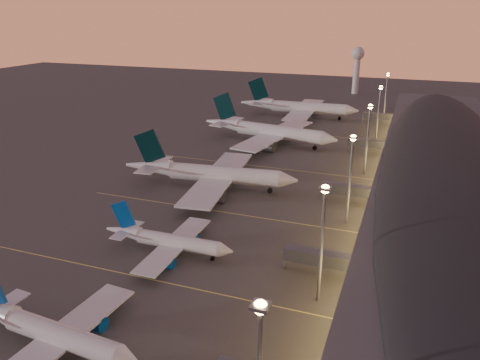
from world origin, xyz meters
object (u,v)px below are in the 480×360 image
at_px(airliner_wide_near, 209,174).
at_px(radar_tower, 357,62).
at_px(airliner_narrow_north, 167,241).
at_px(airliner_wide_mid, 268,131).
at_px(airliner_wide_far, 298,107).
at_px(airliner_narrow_south, 49,332).
at_px(baggage_tug_c, 215,245).

xyz_separation_m(airliner_wide_near, radar_tower, (21.84, 207.67, 16.89)).
bearing_deg(radar_tower, airliner_narrow_north, -93.01).
distance_m(airliner_wide_mid, airliner_wide_far, 56.85).
relative_size(airliner_narrow_north, airliner_wide_mid, 0.53).
height_order(airliner_narrow_south, radar_tower, radar_tower).
distance_m(airliner_wide_mid, radar_tower, 148.80).
xyz_separation_m(airliner_wide_far, radar_tower, (19.78, 89.68, 16.37)).
distance_m(airliner_wide_near, airliner_wide_far, 118.01).
bearing_deg(airliner_wide_near, airliner_narrow_south, -92.29).
distance_m(airliner_narrow_south, airliner_narrow_north, 38.62).
bearing_deg(airliner_narrow_south, radar_tower, 90.95).
relative_size(airliner_wide_near, airliner_wide_far, 0.91).
bearing_deg(baggage_tug_c, airliner_wide_mid, 99.36).
bearing_deg(baggage_tug_c, airliner_wide_near, 115.53).
bearing_deg(airliner_wide_near, airliner_wide_mid, 81.82).
bearing_deg(airliner_wide_mid, radar_tower, 92.05).
xyz_separation_m(airliner_narrow_north, radar_tower, (13.29, 252.57, 18.65)).
bearing_deg(airliner_wide_mid, airliner_wide_far, 99.62).
bearing_deg(airliner_wide_mid, airliner_narrow_south, -78.54).
height_order(airliner_wide_mid, baggage_tug_c, airliner_wide_mid).
relative_size(airliner_wide_near, airliner_wide_mid, 0.92).
bearing_deg(baggage_tug_c, radar_tower, 89.12).
relative_size(airliner_wide_mid, airliner_wide_far, 0.98).
height_order(airliner_narrow_north, radar_tower, radar_tower).
distance_m(airliner_narrow_north, airliner_wide_far, 163.03).
relative_size(airliner_narrow_south, airliner_wide_near, 0.64).
distance_m(airliner_wide_near, airliner_wide_mid, 61.17).
distance_m(airliner_narrow_north, baggage_tug_c, 12.10).
xyz_separation_m(airliner_narrow_north, airliner_wide_near, (-8.55, 44.90, 1.76)).
xyz_separation_m(airliner_narrow_south, airliner_wide_mid, (-4.16, 144.57, 1.85)).
xyz_separation_m(airliner_narrow_south, airliner_wide_near, (-6.03, 83.43, 1.41)).
bearing_deg(airliner_wide_near, airliner_narrow_north, -85.64).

